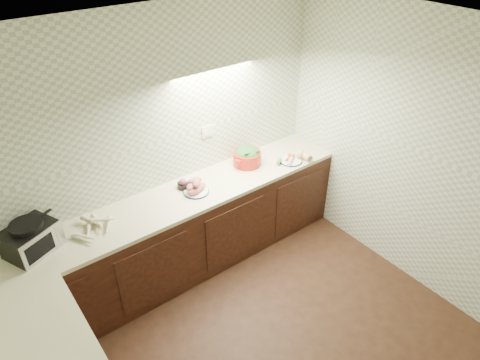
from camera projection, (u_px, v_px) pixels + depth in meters
room at (292, 216)px, 2.64m from camera, size 3.60×3.60×2.60m
counter at (160, 323)px, 3.40m from camera, size 3.60×3.60×0.90m
toaster_oven at (31, 238)px, 3.37m from camera, size 0.48×0.43×0.28m
parsnip_pile at (92, 229)px, 3.61m from camera, size 0.31×0.34×0.07m
sweet_potato_plate at (195, 187)px, 4.09m from camera, size 0.25×0.25×0.15m
onion_bowl at (184, 184)px, 4.17m from camera, size 0.14×0.14×0.10m
dutch_oven at (247, 156)px, 4.50m from camera, size 0.37×0.37×0.21m
veg_plate at (295, 157)px, 4.60m from camera, size 0.39×0.27×0.12m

